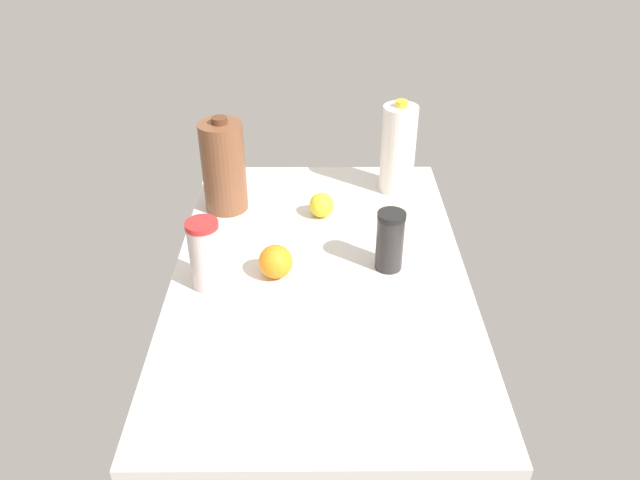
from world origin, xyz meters
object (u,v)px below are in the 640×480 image
Objects in this scene: shaker_bottle at (390,241)px; lemon_by_jug at (322,205)px; tumbler_cup at (205,254)px; orange_loose at (276,262)px; milk_jug at (398,149)px; chocolate_milk_jug at (224,167)px.

shaker_bottle is 31.48cm from lemon_by_jug.
tumbler_cup is at bearing -80.89° from shaker_bottle.
milk_jug is at bearing 142.31° from orange_loose.
milk_jug is 3.37× the size of orange_loose.
chocolate_milk_jug is 3.32× the size of orange_loose.
shaker_bottle is 1.88× the size of orange_loose.
lemon_by_jug is at bearing 79.70° from chocolate_milk_jug.
shaker_bottle is at bearing 97.11° from orange_loose.
milk_jug is 58.87cm from orange_loose.
tumbler_cup is 38.76cm from chocolate_milk_jug.
lemon_by_jug is 0.84× the size of orange_loose.
orange_loose is (3.64, -29.15, -3.88)cm from shaker_bottle.
shaker_bottle is at bearing 33.61° from lemon_by_jug.
chocolate_milk_jug is 3.95× the size of lemon_by_jug.
milk_jug reaches higher than shaker_bottle.
orange_loose is at bearing 102.51° from tumbler_cup.
milk_jug is 53.39cm from chocolate_milk_jug.
chocolate_milk_jug reaches higher than shaker_bottle.
chocolate_milk_jug is at bearing -124.19° from shaker_bottle.
shaker_bottle is at bearing 99.11° from tumbler_cup.
tumbler_cup is 2.52× the size of lemon_by_jug.
lemon_by_jug is (16.39, -23.61, -10.26)cm from milk_jug.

